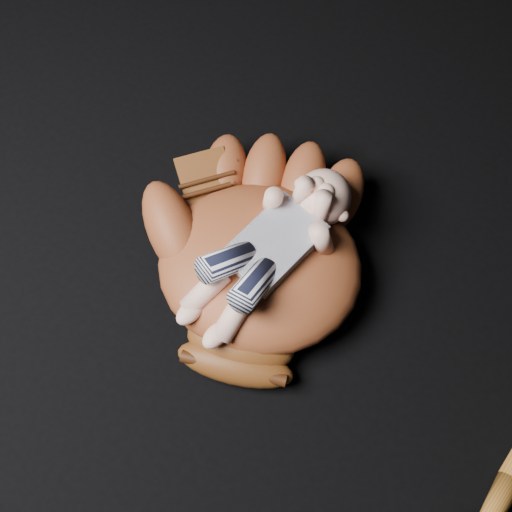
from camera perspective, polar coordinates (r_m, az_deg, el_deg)
name	(u,v)px	position (r m, az deg, el deg)	size (l,w,h in m)	color
baseball_glove	(260,261)	(1.15, 0.34, -0.42)	(0.46, 0.53, 0.17)	maroon
newborn_baby	(263,254)	(1.10, 0.61, 0.20)	(0.18, 0.39, 0.16)	#F6B59E
baseball_bat	(503,494)	(1.17, 21.10, -19.13)	(0.04, 0.47, 0.04)	#98591D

